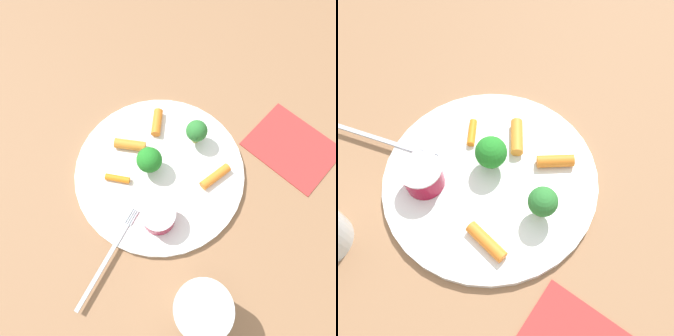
# 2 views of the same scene
# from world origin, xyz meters

# --- Properties ---
(ground_plane) EXTENTS (2.40, 2.40, 0.00)m
(ground_plane) POSITION_xyz_m (0.00, 0.00, 0.00)
(ground_plane) COLOR #8D6545
(plate) EXTENTS (0.30, 0.30, 0.01)m
(plate) POSITION_xyz_m (0.00, 0.00, 0.01)
(plate) COLOR white
(plate) RESTS_ON ground_plane
(sauce_cup) EXTENTS (0.06, 0.06, 0.04)m
(sauce_cup) POSITION_xyz_m (0.04, 0.08, 0.03)
(sauce_cup) COLOR maroon
(sauce_cup) RESTS_ON plate
(broccoli_floret_0) EXTENTS (0.04, 0.04, 0.05)m
(broccoli_floret_0) POSITION_xyz_m (0.01, -0.01, 0.04)
(broccoli_floret_0) COLOR #82BC72
(broccoli_floret_0) RESTS_ON plate
(broccoli_floret_1) EXTENTS (0.04, 0.04, 0.05)m
(broccoli_floret_1) POSITION_xyz_m (-0.08, -0.02, 0.05)
(broccoli_floret_1) COLOR #9AAB5B
(broccoli_floret_1) RESTS_ON plate
(carrot_stick_0) EXTENTS (0.04, 0.05, 0.02)m
(carrot_stick_0) POSITION_xyz_m (-0.04, -0.08, 0.02)
(carrot_stick_0) COLOR orange
(carrot_stick_0) RESTS_ON plate
(carrot_stick_1) EXTENTS (0.06, 0.03, 0.02)m
(carrot_stick_1) POSITION_xyz_m (-0.08, 0.06, 0.02)
(carrot_stick_1) COLOR orange
(carrot_stick_1) RESTS_ON plate
(carrot_stick_2) EXTENTS (0.04, 0.04, 0.01)m
(carrot_stick_2) POSITION_xyz_m (0.07, -0.02, 0.02)
(carrot_stick_2) COLOR orange
(carrot_stick_2) RESTS_ON plate
(carrot_stick_3) EXTENTS (0.06, 0.05, 0.02)m
(carrot_stick_3) POSITION_xyz_m (0.03, -0.06, 0.02)
(carrot_stick_3) COLOR orange
(carrot_stick_3) RESTS_ON plate
(fork) EXTENTS (0.15, 0.11, 0.00)m
(fork) POSITION_xyz_m (0.14, 0.09, 0.01)
(fork) COLOR #ABB6C1
(fork) RESTS_ON plate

